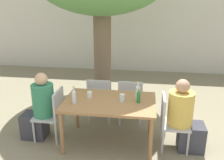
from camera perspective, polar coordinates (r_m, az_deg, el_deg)
ground_plane at (r=4.33m, az=-0.57°, el=-14.00°), size 30.00×30.00×0.00m
cafe_building_wall at (r=7.96m, az=4.11°, el=12.00°), size 10.00×0.08×2.80m
dining_table_front at (r=4.00m, az=-0.60°, el=-5.84°), size 1.46×0.96×0.76m
patio_chair_0 at (r=4.32m, az=-13.39°, el=-7.13°), size 0.44×0.44×0.88m
patio_chair_1 at (r=4.07m, az=13.06°, el=-8.81°), size 0.44×0.44×0.88m
patio_chair_2 at (r=4.76m, az=-2.78°, el=-4.06°), size 0.44×0.44×0.88m
patio_chair_3 at (r=4.70m, az=4.24°, el=-4.44°), size 0.44×0.44×0.88m
person_seated_0 at (r=4.39m, az=-16.25°, el=-6.48°), size 0.58×0.36×1.17m
person_seated_1 at (r=4.08m, az=16.33°, el=-8.47°), size 0.59×0.39×1.17m
water_bottle_0 at (r=3.88m, az=-8.67°, el=-3.87°), size 0.06×0.06×0.29m
water_bottle_1 at (r=4.04m, az=5.93°, el=-2.79°), size 0.07×0.07×0.29m
green_bottle_2 at (r=3.90m, az=6.08°, el=-3.92°), size 0.06×0.06×0.24m
drinking_glass_0 at (r=3.93m, az=2.30°, el=-4.09°), size 0.08×0.08×0.12m
drinking_glass_1 at (r=4.09m, az=-5.15°, el=-3.37°), size 0.08×0.08×0.10m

